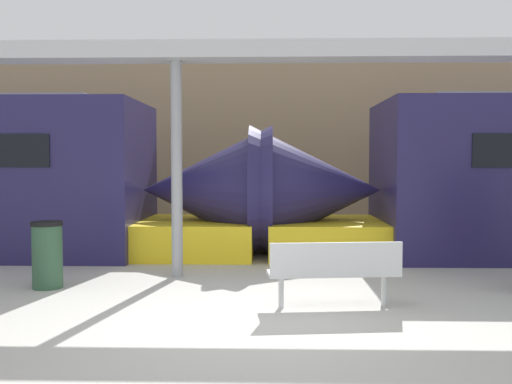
% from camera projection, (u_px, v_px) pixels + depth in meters
% --- Properties ---
extents(ground_plane, '(60.00, 60.00, 0.00)m').
position_uv_depth(ground_plane, '(247.00, 327.00, 6.55)').
color(ground_plane, '#B2AFA8').
extents(station_wall, '(56.00, 0.20, 5.00)m').
position_uv_depth(station_wall, '(262.00, 140.00, 16.07)').
color(station_wall, '#9E8460').
rests_on(station_wall, ground_plane).
extents(bench_near, '(1.74, 0.61, 0.88)m').
position_uv_depth(bench_near, '(334.00, 268.00, 7.33)').
color(bench_near, silver).
rests_on(bench_near, ground_plane).
extents(trash_bin, '(0.46, 0.46, 1.00)m').
position_uv_depth(trash_bin, '(47.00, 255.00, 8.53)').
color(trash_bin, '#2D5138').
rests_on(trash_bin, ground_plane).
extents(support_column_near, '(0.18, 0.18, 3.53)m').
position_uv_depth(support_column_near, '(177.00, 170.00, 9.32)').
color(support_column_near, gray).
rests_on(support_column_near, ground_plane).
extents(canopy_beam, '(28.00, 0.60, 0.28)m').
position_uv_depth(canopy_beam, '(176.00, 52.00, 9.22)').
color(canopy_beam, '#B7B7BC').
rests_on(canopy_beam, support_column_near).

